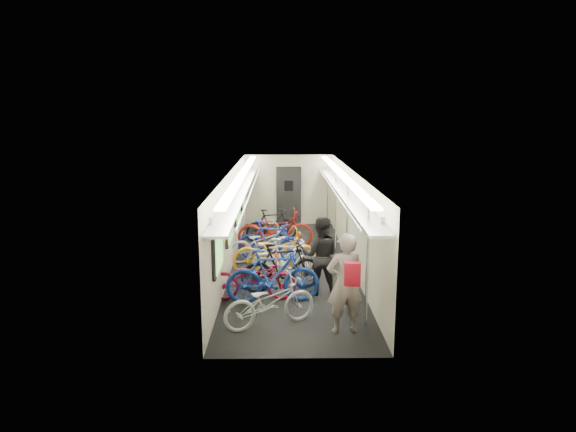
{
  "coord_description": "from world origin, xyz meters",
  "views": [
    {
      "loc": [
        -0.27,
        -12.46,
        3.79
      ],
      "look_at": [
        -0.08,
        0.66,
        1.15
      ],
      "focal_mm": 32.0,
      "sensor_mm": 36.0,
      "label": 1
    }
  ],
  "objects_px": {
    "bicycle_0": "(270,302)",
    "bicycle_1": "(273,276)",
    "passenger_near": "(345,283)",
    "passenger_mid": "(321,256)",
    "backpack": "(353,274)"
  },
  "relations": [
    {
      "from": "bicycle_1",
      "to": "passenger_near",
      "type": "distance_m",
      "value": 1.94
    },
    {
      "from": "passenger_near",
      "to": "backpack",
      "type": "relative_size",
      "value": 4.71
    },
    {
      "from": "bicycle_0",
      "to": "passenger_near",
      "type": "relative_size",
      "value": 0.98
    },
    {
      "from": "passenger_mid",
      "to": "bicycle_1",
      "type": "bearing_deg",
      "value": 36.93
    },
    {
      "from": "bicycle_1",
      "to": "passenger_near",
      "type": "height_order",
      "value": "passenger_near"
    },
    {
      "from": "passenger_mid",
      "to": "backpack",
      "type": "xyz_separation_m",
      "value": [
        0.3,
        -2.63,
        0.44
      ]
    },
    {
      "from": "passenger_near",
      "to": "backpack",
      "type": "xyz_separation_m",
      "value": [
        0.03,
        -0.66,
        0.39
      ]
    },
    {
      "from": "passenger_near",
      "to": "passenger_mid",
      "type": "bearing_deg",
      "value": -91.32
    },
    {
      "from": "bicycle_0",
      "to": "passenger_near",
      "type": "xyz_separation_m",
      "value": [
        1.31,
        -0.27,
        0.43
      ]
    },
    {
      "from": "backpack",
      "to": "bicycle_0",
      "type": "bearing_deg",
      "value": 154.06
    },
    {
      "from": "passenger_mid",
      "to": "backpack",
      "type": "distance_m",
      "value": 2.68
    },
    {
      "from": "bicycle_0",
      "to": "bicycle_1",
      "type": "xyz_separation_m",
      "value": [
        0.04,
        1.16,
        0.11
      ]
    },
    {
      "from": "backpack",
      "to": "bicycle_1",
      "type": "bearing_deg",
      "value": 130.74
    },
    {
      "from": "bicycle_1",
      "to": "backpack",
      "type": "xyz_separation_m",
      "value": [
        1.3,
        -2.1,
        0.71
      ]
    },
    {
      "from": "bicycle_1",
      "to": "backpack",
      "type": "distance_m",
      "value": 2.57
    }
  ]
}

